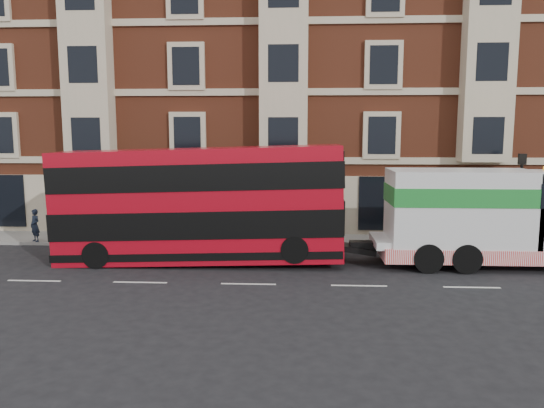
# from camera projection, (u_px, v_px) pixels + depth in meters

# --- Properties ---
(ground) EXTENTS (120.00, 120.00, 0.00)m
(ground) POSITION_uv_depth(u_px,v_px,m) (248.00, 284.00, 19.27)
(ground) COLOR black
(ground) RESTS_ON ground
(sidewalk) EXTENTS (90.00, 3.00, 0.15)m
(sidewalk) POSITION_uv_depth(u_px,v_px,m) (263.00, 240.00, 26.68)
(sidewalk) COLOR slate
(sidewalk) RESTS_ON ground
(victorian_terrace) EXTENTS (45.00, 12.00, 20.40)m
(victorian_terrace) POSITION_uv_depth(u_px,v_px,m) (279.00, 57.00, 32.70)
(victorian_terrace) COLOR brown
(victorian_terrace) RESTS_ON ground
(lamp_post_west) EXTENTS (0.35, 0.15, 4.35)m
(lamp_post_west) POSITION_uv_depth(u_px,v_px,m) (136.00, 191.00, 25.35)
(lamp_post_west) COLOR black
(lamp_post_west) RESTS_ON sidewalk
(lamp_post_east) EXTENTS (0.35, 0.15, 4.35)m
(lamp_post_east) POSITION_uv_depth(u_px,v_px,m) (520.00, 193.00, 24.41)
(lamp_post_east) COLOR black
(lamp_post_east) RESTS_ON sidewalk
(double_decker_bus) EXTENTS (11.88, 2.73, 4.81)m
(double_decker_bus) POSITION_uv_depth(u_px,v_px,m) (199.00, 203.00, 22.16)
(double_decker_bus) COLOR #A20917
(double_decker_bus) RESTS_ON ground
(tow_truck) EXTENTS (9.52, 2.81, 3.96)m
(tow_truck) POSITION_uv_depth(u_px,v_px,m) (492.00, 216.00, 21.59)
(tow_truck) COLOR silver
(tow_truck) RESTS_ON ground
(pedestrian) EXTENTS (0.70, 0.64, 1.60)m
(pedestrian) POSITION_uv_depth(u_px,v_px,m) (35.00, 225.00, 25.86)
(pedestrian) COLOR #182031
(pedestrian) RESTS_ON sidewalk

